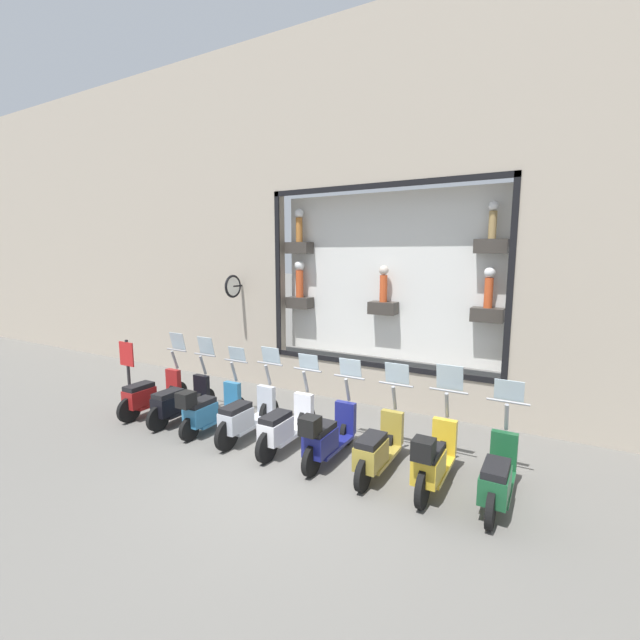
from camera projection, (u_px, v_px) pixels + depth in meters
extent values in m
plane|color=#66635E|center=(296.00, 470.00, 6.89)|extent=(120.00, 120.00, 0.00)
cube|color=#ADA08E|center=(93.00, 230.00, 14.37)|extent=(0.40, 15.27, 8.50)
cube|color=#ADA08E|center=(379.00, 384.00, 9.92)|extent=(0.40, 5.46, 0.90)
cube|color=#ADA08E|center=(386.00, 96.00, 8.96)|extent=(0.40, 5.46, 3.56)
cube|color=black|center=(380.00, 185.00, 9.06)|extent=(0.04, 5.46, 0.12)
cube|color=black|center=(376.00, 365.00, 9.66)|extent=(0.04, 5.46, 0.12)
cube|color=black|center=(510.00, 282.00, 8.06)|extent=(0.04, 0.12, 4.04)
cube|color=black|center=(278.00, 275.00, 10.66)|extent=(0.04, 0.12, 4.04)
cube|color=silver|center=(387.00, 277.00, 9.84)|extent=(0.04, 5.22, 3.80)
cube|color=#38332D|center=(491.00, 246.00, 8.46)|extent=(0.36, 0.63, 0.28)
cylinder|color=#9E7F4C|center=(493.00, 225.00, 8.40)|extent=(0.15, 0.15, 0.54)
sphere|color=white|center=(494.00, 206.00, 8.34)|extent=(0.20, 0.20, 0.20)
cube|color=#38332D|center=(299.00, 248.00, 10.64)|extent=(0.36, 0.63, 0.28)
cylinder|color=#B26B2D|center=(299.00, 230.00, 10.57)|extent=(0.17, 0.17, 0.59)
sphere|color=white|center=(299.00, 213.00, 10.51)|extent=(0.21, 0.21, 0.21)
cube|color=#38332D|center=(487.00, 315.00, 8.67)|extent=(0.36, 0.63, 0.28)
cylinder|color=#CC4C23|center=(489.00, 293.00, 8.60)|extent=(0.17, 0.17, 0.61)
sphere|color=white|center=(490.00, 272.00, 8.54)|extent=(0.22, 0.22, 0.22)
cube|color=#38332D|center=(383.00, 308.00, 9.76)|extent=(0.36, 0.63, 0.28)
cylinder|color=#CC4C23|center=(383.00, 289.00, 9.69)|extent=(0.17, 0.17, 0.61)
sphere|color=beige|center=(384.00, 270.00, 9.63)|extent=(0.22, 0.22, 0.22)
cube|color=#38332D|center=(300.00, 303.00, 10.85)|extent=(0.36, 0.63, 0.28)
cylinder|color=#CC4C23|center=(300.00, 284.00, 10.78)|extent=(0.19, 0.19, 0.68)
sphere|color=white|center=(299.00, 265.00, 10.71)|extent=(0.24, 0.24, 0.24)
cylinder|color=black|center=(237.00, 286.00, 11.13)|extent=(0.35, 0.05, 0.05)
torus|color=black|center=(233.00, 286.00, 10.98)|extent=(0.60, 0.06, 0.60)
cylinder|color=white|center=(233.00, 286.00, 10.98)|extent=(0.49, 0.03, 0.49)
cylinder|color=black|center=(503.00, 466.00, 6.52)|extent=(0.50, 0.09, 0.50)
cylinder|color=black|center=(491.00, 509.00, 5.40)|extent=(0.50, 0.09, 0.50)
cube|color=#19512D|center=(498.00, 486.00, 5.96)|extent=(1.02, 0.38, 0.06)
cube|color=#19512D|center=(495.00, 485.00, 5.61)|extent=(0.61, 0.35, 0.36)
cube|color=black|center=(496.00, 468.00, 5.57)|extent=(0.58, 0.31, 0.10)
cube|color=#19512D|center=(504.00, 450.00, 6.38)|extent=(0.12, 0.37, 0.56)
cylinder|color=gray|center=(507.00, 417.00, 6.37)|extent=(0.20, 0.06, 0.45)
cylinder|color=gray|center=(508.00, 402.00, 6.39)|extent=(0.04, 0.61, 0.04)
cube|color=silver|center=(509.00, 390.00, 6.40)|extent=(0.08, 0.42, 0.33)
cylinder|color=black|center=(445.00, 452.00, 6.92)|extent=(0.55, 0.09, 0.55)
cylinder|color=black|center=(423.00, 488.00, 5.84)|extent=(0.55, 0.09, 0.55)
cube|color=gold|center=(435.00, 469.00, 6.38)|extent=(1.02, 0.38, 0.06)
cube|color=gold|center=(429.00, 467.00, 6.03)|extent=(0.61, 0.35, 0.36)
cube|color=black|center=(429.00, 451.00, 5.99)|extent=(0.58, 0.31, 0.10)
cube|color=gold|center=(444.00, 436.00, 6.80)|extent=(0.12, 0.37, 0.56)
cylinder|color=gray|center=(447.00, 405.00, 6.79)|extent=(0.20, 0.06, 0.45)
cylinder|color=gray|center=(449.00, 391.00, 6.81)|extent=(0.04, 0.61, 0.04)
cube|color=silver|center=(450.00, 377.00, 6.82)|extent=(0.10, 0.42, 0.42)
cube|color=black|center=(423.00, 449.00, 5.70)|extent=(0.28, 0.28, 0.28)
cylinder|color=black|center=(394.00, 441.00, 7.37)|extent=(0.50, 0.09, 0.50)
cylinder|color=black|center=(363.00, 475.00, 6.25)|extent=(0.50, 0.09, 0.50)
cube|color=olive|center=(380.00, 457.00, 6.81)|extent=(1.02, 0.38, 0.06)
cube|color=olive|center=(371.00, 454.00, 6.46)|extent=(0.61, 0.35, 0.36)
cube|color=black|center=(371.00, 440.00, 6.42)|extent=(0.58, 0.31, 0.10)
cube|color=olive|center=(392.00, 427.00, 7.23)|extent=(0.12, 0.37, 0.56)
cylinder|color=gray|center=(394.00, 398.00, 7.22)|extent=(0.20, 0.06, 0.45)
cylinder|color=gray|center=(396.00, 384.00, 7.25)|extent=(0.04, 0.60, 0.04)
cube|color=silver|center=(397.00, 373.00, 7.25)|extent=(0.09, 0.42, 0.36)
cylinder|color=black|center=(348.00, 431.00, 7.79)|extent=(0.51, 0.09, 0.51)
cylinder|color=black|center=(312.00, 460.00, 6.68)|extent=(0.51, 0.09, 0.51)
cube|color=navy|center=(331.00, 445.00, 7.24)|extent=(1.02, 0.39, 0.06)
cube|color=navy|center=(320.00, 442.00, 6.88)|extent=(0.61, 0.35, 0.36)
cube|color=black|center=(320.00, 428.00, 6.85)|extent=(0.58, 0.31, 0.10)
cube|color=navy|center=(345.00, 417.00, 7.66)|extent=(0.12, 0.37, 0.56)
cylinder|color=gray|center=(347.00, 390.00, 7.64)|extent=(0.20, 0.06, 0.45)
cylinder|color=gray|center=(349.00, 377.00, 7.67)|extent=(0.04, 0.60, 0.04)
cube|color=silver|center=(350.00, 368.00, 7.68)|extent=(0.09, 0.42, 0.33)
cube|color=black|center=(310.00, 426.00, 6.54)|extent=(0.28, 0.28, 0.28)
cylinder|color=black|center=(306.00, 421.00, 8.20)|extent=(0.54, 0.09, 0.54)
cylinder|color=black|center=(267.00, 447.00, 7.11)|extent=(0.54, 0.09, 0.54)
cube|color=silver|center=(288.00, 434.00, 7.66)|extent=(1.02, 0.39, 0.06)
cube|color=silver|center=(276.00, 430.00, 7.31)|extent=(0.61, 0.35, 0.36)
cube|color=black|center=(276.00, 417.00, 7.27)|extent=(0.58, 0.31, 0.10)
cube|color=silver|center=(304.00, 408.00, 8.08)|extent=(0.12, 0.37, 0.56)
cylinder|color=gray|center=(306.00, 382.00, 8.07)|extent=(0.20, 0.06, 0.45)
cylinder|color=gray|center=(307.00, 370.00, 8.09)|extent=(0.04, 0.60, 0.04)
cube|color=silver|center=(309.00, 362.00, 8.11)|extent=(0.08, 0.42, 0.30)
cylinder|color=black|center=(269.00, 413.00, 8.62)|extent=(0.56, 0.09, 0.56)
cylinder|color=black|center=(227.00, 435.00, 7.54)|extent=(0.56, 0.09, 0.56)
cube|color=#B7BCC6|center=(249.00, 424.00, 8.09)|extent=(1.02, 0.38, 0.06)
cube|color=#B7BCC6|center=(236.00, 420.00, 7.73)|extent=(0.61, 0.35, 0.36)
cube|color=black|center=(236.00, 408.00, 7.70)|extent=(0.58, 0.31, 0.10)
cube|color=#B7BCC6|center=(266.00, 400.00, 8.51)|extent=(0.12, 0.37, 0.56)
cylinder|color=gray|center=(268.00, 375.00, 8.49)|extent=(0.20, 0.06, 0.45)
cylinder|color=gray|center=(270.00, 364.00, 8.52)|extent=(0.04, 0.60, 0.04)
cube|color=silver|center=(271.00, 355.00, 8.53)|extent=(0.08, 0.42, 0.33)
cylinder|color=black|center=(237.00, 407.00, 9.10)|extent=(0.44, 0.09, 0.44)
cylinder|color=black|center=(189.00, 429.00, 7.94)|extent=(0.44, 0.09, 0.44)
cube|color=teal|center=(215.00, 418.00, 8.52)|extent=(1.02, 0.38, 0.06)
cube|color=teal|center=(201.00, 414.00, 8.17)|extent=(0.61, 0.35, 0.36)
cube|color=black|center=(200.00, 402.00, 8.13)|extent=(0.58, 0.31, 0.10)
cube|color=teal|center=(232.00, 395.00, 8.94)|extent=(0.12, 0.37, 0.56)
cylinder|color=gray|center=(234.00, 372.00, 8.93)|extent=(0.20, 0.06, 0.45)
cylinder|color=gray|center=(236.00, 361.00, 8.95)|extent=(0.04, 0.61, 0.04)
cube|color=silver|center=(237.00, 354.00, 8.96)|extent=(0.08, 0.42, 0.29)
cube|color=black|center=(186.00, 400.00, 7.81)|extent=(0.28, 0.28, 0.28)
cylinder|color=black|center=(206.00, 399.00, 9.50)|extent=(0.50, 0.09, 0.50)
cylinder|color=black|center=(158.00, 419.00, 8.38)|extent=(0.50, 0.09, 0.50)
cube|color=black|center=(183.00, 409.00, 8.94)|extent=(1.02, 0.38, 0.06)
cube|color=black|center=(169.00, 405.00, 8.59)|extent=(0.61, 0.35, 0.36)
cube|color=black|center=(168.00, 394.00, 8.55)|extent=(0.58, 0.31, 0.10)
cube|color=black|center=(202.00, 388.00, 9.36)|extent=(0.12, 0.37, 0.56)
cylinder|color=gray|center=(203.00, 365.00, 9.35)|extent=(0.20, 0.06, 0.45)
cylinder|color=gray|center=(205.00, 355.00, 9.37)|extent=(0.04, 0.61, 0.04)
cube|color=silver|center=(206.00, 346.00, 9.38)|extent=(0.10, 0.42, 0.39)
cylinder|color=black|center=(177.00, 393.00, 9.91)|extent=(0.53, 0.09, 0.53)
cylinder|color=black|center=(129.00, 410.00, 8.81)|extent=(0.53, 0.09, 0.53)
cube|color=maroon|center=(155.00, 401.00, 9.37)|extent=(1.02, 0.38, 0.06)
cube|color=maroon|center=(139.00, 397.00, 9.01)|extent=(0.61, 0.35, 0.36)
cube|color=black|center=(139.00, 387.00, 8.98)|extent=(0.58, 0.31, 0.10)
cube|color=maroon|center=(173.00, 381.00, 9.79)|extent=(0.12, 0.37, 0.56)
cylinder|color=gray|center=(175.00, 360.00, 9.77)|extent=(0.20, 0.06, 0.45)
cylinder|color=gray|center=(177.00, 350.00, 9.80)|extent=(0.04, 0.61, 0.04)
cube|color=silver|center=(178.00, 341.00, 9.80)|extent=(0.10, 0.42, 0.40)
cylinder|color=#232326|center=(131.00, 404.00, 9.88)|extent=(0.36, 0.36, 0.02)
cylinder|color=#232326|center=(129.00, 373.00, 9.77)|extent=(0.07, 0.07, 1.53)
cube|color=red|center=(126.00, 354.00, 9.69)|extent=(0.03, 0.45, 0.55)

